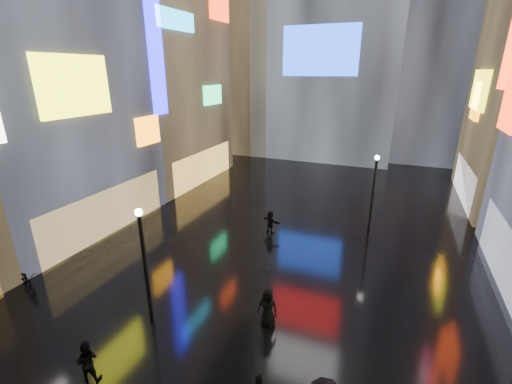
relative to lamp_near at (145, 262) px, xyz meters
The scene contains 12 objects.
ground 12.65m from the lamp_near, 75.17° to the left, with size 140.00×140.00×0.00m, color black.
building_left_mid 16.76m from the lamp_near, 155.29° to the left, with size 10.28×12.70×24.00m.
building_left_far 23.44m from the lamp_near, 125.64° to the left, with size 10.28×12.00×22.00m.
tower_flank_right 42.21m from the lamp_near, 72.22° to the left, with size 12.00×12.00×34.00m, color black.
tower_flank_left 36.98m from the lamp_near, 107.75° to the left, with size 10.00×10.00×26.00m, color black.
lamp_near is the anchor object (origin of this frame).
lamp_far 14.53m from the lamp_near, 58.16° to the left, with size 0.30×0.30×5.20m.
pedestrian_1 3.78m from the lamp_near, 93.07° to the right, with size 0.76×0.59×1.56m, color black.
pedestrian_4 5.30m from the lamp_near, 21.13° to the left, with size 0.84×0.55×1.72m, color black.
pedestrian_5 10.27m from the lamp_near, 80.25° to the left, with size 1.41×0.45×1.52m, color black.
umbrella_2 4.94m from the lamp_near, 21.13° to the left, with size 1.02×1.04×0.94m, color black.
bicycle 7.46m from the lamp_near, behind, with size 0.64×1.85×0.97m, color black.
Camera 1 is at (5.38, -1.13, 10.05)m, focal length 24.00 mm.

